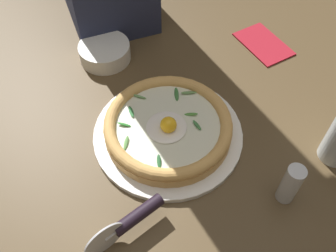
% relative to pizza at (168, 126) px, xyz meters
% --- Properties ---
extents(ground_plane, '(2.40, 2.40, 0.03)m').
position_rel_pizza_xyz_m(ground_plane, '(0.02, -0.03, -0.05)').
color(ground_plane, brown).
rests_on(ground_plane, ground).
extents(pizza_plate, '(0.30, 0.30, 0.01)m').
position_rel_pizza_xyz_m(pizza_plate, '(0.00, 0.00, -0.03)').
color(pizza_plate, white).
rests_on(pizza_plate, ground).
extents(pizza, '(0.25, 0.25, 0.06)m').
position_rel_pizza_xyz_m(pizza, '(0.00, 0.00, 0.00)').
color(pizza, tan).
rests_on(pizza, pizza_plate).
extents(side_bowl, '(0.12, 0.12, 0.04)m').
position_rel_pizza_xyz_m(side_bowl, '(-0.11, 0.25, -0.01)').
color(side_bowl, white).
rests_on(side_bowl, ground).
extents(pizza_cutter, '(0.14, 0.09, 0.07)m').
position_rel_pizza_xyz_m(pizza_cutter, '(-0.09, -0.19, 0.00)').
color(pizza_cutter, silver).
rests_on(pizza_cutter, ground).
extents(folded_napkin, '(0.13, 0.16, 0.01)m').
position_rel_pizza_xyz_m(folded_napkin, '(0.28, 0.24, -0.03)').
color(folded_napkin, '#A51C29').
rests_on(folded_napkin, ground).
extents(pepper_shaker, '(0.03, 0.03, 0.09)m').
position_rel_pizza_xyz_m(pepper_shaker, '(0.19, -0.17, 0.01)').
color(pepper_shaker, silver).
rests_on(pepper_shaker, ground).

